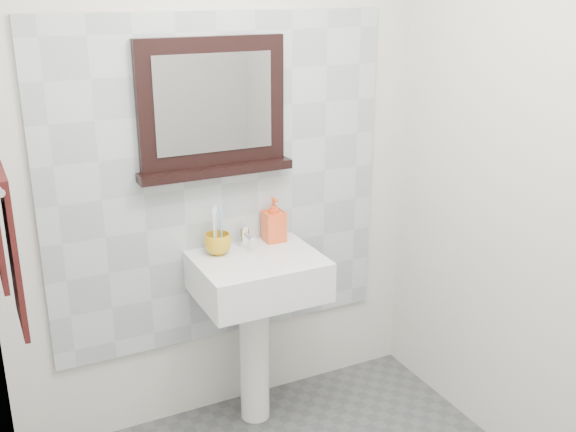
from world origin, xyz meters
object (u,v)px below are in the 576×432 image
object	(u,v)px
soap_dispenser	(274,219)
hand_towel	(6,238)
framed_mirror	(212,110)
pedestal_sink	(257,294)
toothbrush_cup	(218,244)

from	to	relation	value
soap_dispenser	hand_towel	size ratio (longest dim) A/B	0.38
hand_towel	framed_mirror	bearing A→B (deg)	27.06
pedestal_sink	hand_towel	distance (m)	1.18
toothbrush_cup	hand_towel	xyz separation A→B (m)	(-0.88, -0.38, 0.30)
pedestal_sink	framed_mirror	xyz separation A→B (m)	(-0.11, 0.19, 0.81)
framed_mirror	hand_towel	bearing A→B (deg)	-152.94
soap_dispenser	framed_mirror	distance (m)	0.59
hand_towel	soap_dispenser	bearing A→B (deg)	19.68
toothbrush_cup	soap_dispenser	bearing A→B (deg)	7.53
toothbrush_cup	hand_towel	world-z (taller)	hand_towel
toothbrush_cup	framed_mirror	distance (m)	0.59
pedestal_sink	framed_mirror	distance (m)	0.84
pedestal_sink	hand_towel	xyz separation A→B (m)	(-1.02, -0.28, 0.54)
toothbrush_cup	pedestal_sink	bearing A→B (deg)	-36.27
pedestal_sink	soap_dispenser	bearing A→B (deg)	43.22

